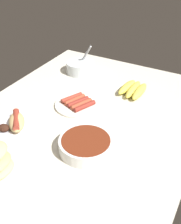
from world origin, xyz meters
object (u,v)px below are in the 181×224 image
at_px(banana_bunch, 133,89).
at_px(plate_sausages, 78,104).
at_px(bowl_chili, 86,144).
at_px(bowl_coleslaw, 80,67).
at_px(plate_hotdog_assembled, 17,125).

relative_size(banana_bunch, plate_sausages, 0.82).
bearing_deg(bowl_chili, bowl_coleslaw, 32.70).
xyz_separation_m(bowl_chili, plate_hotdog_assembled, (-0.02, 0.29, -0.01)).
height_order(banana_bunch, plate_hotdog_assembled, plate_hotdog_assembled).
relative_size(plate_hotdog_assembled, plate_sausages, 1.13).
relative_size(bowl_chili, plate_sausages, 0.94).
height_order(bowl_chili, plate_hotdog_assembled, plate_hotdog_assembled).
bearing_deg(banana_bunch, plate_sausages, 142.38).
xyz_separation_m(bowl_chili, plate_sausages, (0.23, 0.17, -0.02)).
xyz_separation_m(plate_hotdog_assembled, plate_sausages, (0.25, -0.12, -0.01)).
height_order(bowl_coleslaw, plate_sausages, bowl_coleslaw).
relative_size(bowl_coleslaw, plate_sausages, 0.77).
height_order(plate_hotdog_assembled, plate_sausages, plate_hotdog_assembled).
bearing_deg(plate_sausages, plate_hotdog_assembled, 153.97).
xyz_separation_m(banana_bunch, bowl_coleslaw, (0.06, 0.33, 0.01)).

